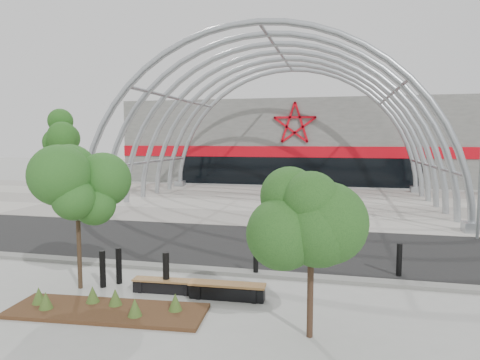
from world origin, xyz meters
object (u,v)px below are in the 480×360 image
street_tree_1 (312,205)px  bench_0 (165,286)px  bollard_2 (166,272)px  signal_pole (480,183)px  bench_1 (227,291)px  street_tree_0 (77,193)px

street_tree_1 → bench_0: (-4.16, 1.81, -2.72)m
bench_0 → bollard_2: (0.03, 0.04, 0.39)m
signal_pole → bollard_2: signal_pole is taller
signal_pole → bench_1: signal_pole is taller
street_tree_1 → bench_1: size_ratio=1.93×
bench_1 → bollard_2: 1.84m
street_tree_0 → bench_1: 5.06m
bollard_2 → bench_1: bearing=-3.4°
street_tree_0 → bench_1: size_ratio=1.85×
street_tree_1 → bollard_2: (-4.12, 1.84, -2.33)m
bench_1 → bollard_2: (-1.80, 0.11, 0.36)m
signal_pole → street_tree_0: size_ratio=1.20×
street_tree_0 → bench_0: street_tree_0 is taller
signal_pole → bench_1: size_ratio=2.23×
bench_0 → bench_1: 1.84m
signal_pole → bench_0: size_ratio=2.55×
street_tree_0 → bench_1: street_tree_0 is taller
signal_pole → bench_1: (-8.74, -9.14, -2.22)m
bench_0 → street_tree_0: bearing=-174.7°
street_tree_0 → bench_1: (4.35, 0.16, -2.57)m
street_tree_1 → bollard_2: size_ratio=3.54×
street_tree_0 → street_tree_1: (6.67, -1.57, 0.12)m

